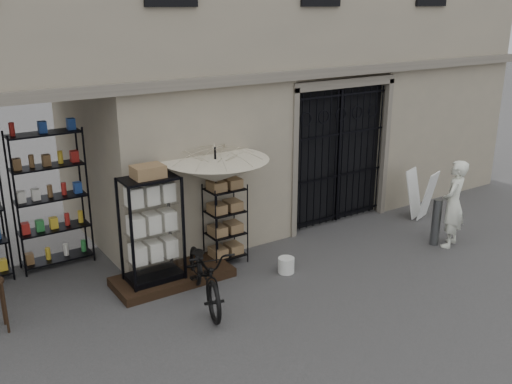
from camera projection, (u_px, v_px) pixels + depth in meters
ground at (340, 280)px, 9.76m from camera, size 80.00×80.00×0.00m
main_building at (218, 4)px, 11.51m from camera, size 14.00×4.00×9.00m
shop_recess at (16, 200)px, 9.15m from camera, size 3.00×1.70×3.00m
shop_shelving at (8, 207)px, 9.59m from camera, size 2.70×0.50×2.50m
iron_gate at (334, 153)px, 12.00m from camera, size 2.50×0.21×3.00m
step_platform at (173, 277)px, 9.70m from camera, size 2.00×0.90×0.15m
display_cabinet at (152, 235)px, 9.23m from camera, size 1.00×0.78×1.91m
wire_rack at (225, 225)px, 10.23m from camera, size 0.78×0.67×1.49m
market_umbrella at (215, 164)px, 9.71m from camera, size 1.89×1.92×2.64m
white_bucket at (286, 265)px, 10.00m from camera, size 0.29×0.29×0.28m
bicycle at (206, 302)px, 9.05m from camera, size 0.92×1.17×1.95m
steel_bollard at (436, 222)px, 11.07m from camera, size 0.19×0.19×0.93m
shopkeeper at (449, 245)px, 11.17m from camera, size 1.25×1.82×0.41m
easel_sign at (421, 194)px, 12.43m from camera, size 0.66×0.71×1.05m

